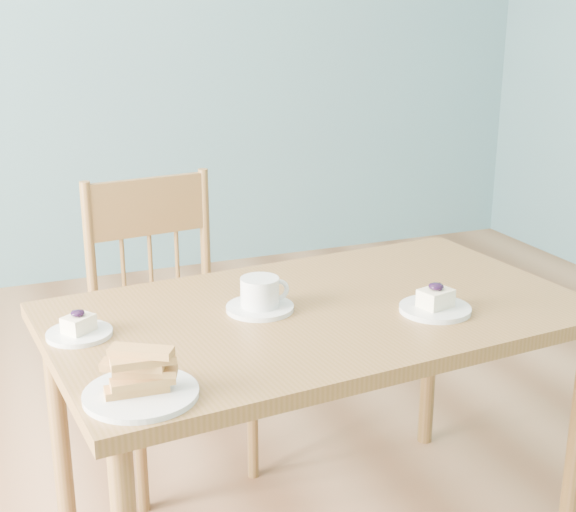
% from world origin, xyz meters
% --- Properties ---
extents(room, '(5.01, 5.01, 2.71)m').
position_xyz_m(room, '(0.00, 0.00, 1.35)').
color(room, '#A8744E').
rests_on(room, ground).
extents(dining_table, '(1.32, 0.83, 0.67)m').
position_xyz_m(dining_table, '(0.22, 0.08, 0.61)').
color(dining_table, brown).
rests_on(dining_table, ground).
extents(dining_chair, '(0.45, 0.43, 0.88)m').
position_xyz_m(dining_chair, '(-0.02, 0.63, 0.45)').
color(dining_chair, brown).
rests_on(dining_chair, ground).
extents(cheesecake_plate_near, '(0.17, 0.17, 0.07)m').
position_xyz_m(cheesecake_plate_near, '(0.46, -0.04, 0.69)').
color(cheesecake_plate_near, silver).
rests_on(cheesecake_plate_near, dining_table).
extents(cheesecake_plate_far, '(0.14, 0.14, 0.06)m').
position_xyz_m(cheesecake_plate_far, '(-0.33, 0.13, 0.69)').
color(cheesecake_plate_far, silver).
rests_on(cheesecake_plate_far, dining_table).
extents(coffee_cup, '(0.16, 0.16, 0.08)m').
position_xyz_m(coffee_cup, '(0.09, 0.12, 0.71)').
color(coffee_cup, silver).
rests_on(coffee_cup, dining_table).
extents(biscotti_plate, '(0.21, 0.21, 0.10)m').
position_xyz_m(biscotti_plate, '(-0.27, -0.21, 0.71)').
color(biscotti_plate, silver).
rests_on(biscotti_plate, dining_table).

